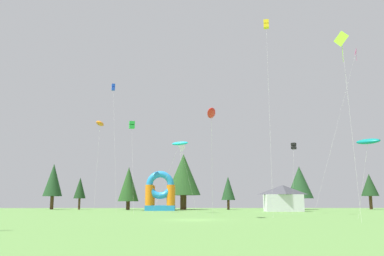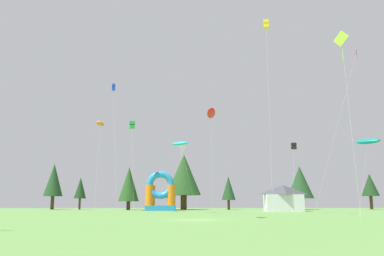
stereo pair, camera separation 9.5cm
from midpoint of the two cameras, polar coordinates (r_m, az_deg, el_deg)
name	(u,v)px [view 2 (the right image)]	position (r m, az deg, el deg)	size (l,w,h in m)	color
ground_plane	(194,220)	(36.11, 0.37, -12.91)	(120.00, 120.00, 0.00)	#5B8C42
kite_white_diamond	(181,148)	(59.35, -1.55, -2.79)	(2.97, 1.17, 10.04)	white
kite_teal_parafoil	(368,141)	(41.22, 23.77, -1.75)	(2.13, 2.71, 7.58)	#0C7F7A
kite_red_parafoil	(211,113)	(39.21, 2.80, 2.12)	(1.14, 3.26, 10.67)	red
kite_pink_diamond	(357,53)	(72.92, 22.35, 9.78)	(10.57, 6.01, 26.54)	#EA599E
kite_cyan_parafoil	(180,143)	(55.71, -1.66, -2.20)	(5.15, 2.56, 9.88)	#19B7CC
kite_yellow_box	(266,25)	(50.38, 10.54, 14.20)	(1.49, 5.58, 22.99)	yellow
kite_green_box	(132,125)	(59.12, -8.46, 0.42)	(1.53, 4.47, 13.06)	green
kite_lime_diamond	(342,41)	(38.98, 20.61, 11.48)	(1.06, 3.19, 16.34)	#8CD826
kite_orange_parafoil	(100,124)	(69.04, -12.85, 0.62)	(1.83, 5.63, 15.11)	orange
kite_black_box	(294,146)	(55.31, 14.30, -2.52)	(1.25, 1.61, 9.28)	black
kite_blue_box	(114,88)	(68.22, -11.03, 5.62)	(2.81, 8.24, 20.81)	blue
inflatable_red_slide	(161,196)	(70.28, -4.43, -9.55)	(5.01, 4.95, 6.70)	#268CD8
festival_tent	(283,198)	(65.64, 12.88, -9.69)	(5.76, 3.05, 4.11)	silver
tree_row_0	(54,180)	(84.85, -19.01, -7.01)	(3.71, 3.71, 8.95)	#4C331E
tree_row_1	(80,188)	(80.92, -15.53, -8.22)	(2.28, 2.28, 6.12)	#4C331E
tree_row_2	(129,184)	(76.88, -8.91, -7.88)	(3.85, 3.85, 7.97)	#4C331E
tree_row_3	(184,175)	(78.60, -1.14, -6.64)	(6.66, 6.66, 10.71)	#4C331E
tree_row_4	(228,188)	(77.69, 5.23, -8.53)	(2.65, 2.65, 6.28)	#4C331E
tree_row_5	(300,182)	(81.30, 15.11, -7.46)	(5.07, 5.07, 8.33)	#4C331E
tree_row_6	(370,185)	(88.08, 23.97, -7.42)	(3.37, 3.37, 7.01)	#4C331E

